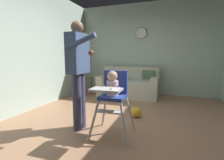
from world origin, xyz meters
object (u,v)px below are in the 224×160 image
object	(u,v)px
couch	(129,85)
sippy_cup	(83,76)
toy_ball	(136,112)
side_table	(84,82)
adult_standing	(79,70)
high_chair	(113,90)
wall_clock	(141,33)

from	to	relation	value
couch	sippy_cup	world-z (taller)	couch
couch	toy_ball	distance (m)	1.79
side_table	adult_standing	bearing A→B (deg)	-62.50
high_chair	side_table	size ratio (longest dim) A/B	1.88
sippy_cup	toy_ball	bearing A→B (deg)	-35.89
high_chair	adult_standing	size ratio (longest dim) A/B	0.57
couch	adult_standing	xyz separation A→B (m)	(-0.20, -2.50, 0.64)
side_table	wall_clock	size ratio (longest dim) A/B	1.48
adult_standing	wall_clock	world-z (taller)	wall_clock
high_chair	adult_standing	distance (m)	0.64
side_table	sippy_cup	world-z (taller)	sippy_cup
sippy_cup	side_table	bearing A→B (deg)	0.00
couch	wall_clock	distance (m)	1.64
adult_standing	toy_ball	xyz separation A→B (m)	(0.76, 0.82, -0.87)
adult_standing	side_table	size ratio (longest dim) A/B	3.29
side_table	sippy_cup	distance (m)	0.19
sippy_cup	high_chair	bearing A→B (deg)	-51.72
couch	high_chair	xyz separation A→B (m)	(0.37, -2.51, 0.35)
high_chair	toy_ball	xyz separation A→B (m)	(0.19, 0.83, -0.58)
sippy_cup	wall_clock	size ratio (longest dim) A/B	0.28
high_chair	toy_ball	world-z (taller)	high_chair
couch	side_table	bearing A→B (deg)	-79.77
toy_ball	wall_clock	xyz separation A→B (m)	(-0.31, 2.16, 1.78)
couch	wall_clock	bearing A→B (deg)	152.07
sippy_cup	wall_clock	distance (m)	2.24
adult_standing	high_chair	bearing A→B (deg)	0.04
couch	high_chair	bearing A→B (deg)	8.48
adult_standing	couch	bearing A→B (deg)	86.92
adult_standing	toy_ball	size ratio (longest dim) A/B	8.20
couch	sippy_cup	xyz separation A→B (m)	(-1.41, -0.25, 0.24)
adult_standing	sippy_cup	bearing A→B (deg)	119.83
adult_standing	wall_clock	xyz separation A→B (m)	(0.45, 2.98, 0.91)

